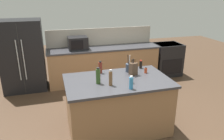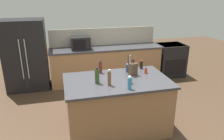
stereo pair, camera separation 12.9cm
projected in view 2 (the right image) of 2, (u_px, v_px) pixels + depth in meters
The scene contains 16 objects.
ground_plane at pixel (117, 128), 3.96m from camera, with size 14.00×14.00×0.00m, color #473323.
back_counter_run at pixel (106, 64), 5.88m from camera, with size 2.93×0.66×0.94m.
wall_backsplash at pixel (104, 36), 5.93m from camera, with size 2.89×0.03×0.46m, color #B2A899.
kitchen_island at pixel (117, 105), 3.80m from camera, with size 1.75×1.07×0.94m.
refrigerator at pixel (26, 55), 5.34m from camera, with size 0.99×0.75×1.72m.
range_oven at pixel (170, 60), 6.30m from camera, with size 0.76×0.65×0.92m.
microwave at pixel (80, 43), 5.51m from camera, with size 0.48×0.39×0.32m.
knife_block at pixel (133, 69), 3.81m from camera, with size 0.15×0.13×0.29m.
utensil_crock at pixel (129, 68), 3.97m from camera, with size 0.12×0.12×0.32m.
spice_jar_oregano at pixel (131, 80), 3.48m from camera, with size 0.05×0.05×0.11m.
olive_oil_bottle at pixel (97, 76), 3.46m from camera, with size 0.07×0.07×0.27m.
spice_jar_paprika at pixel (146, 71), 3.91m from camera, with size 0.05×0.05×0.10m.
dish_soap_bottle at pixel (130, 83), 3.26m from camera, with size 0.06×0.06×0.21m.
vinegar_bottle at pixel (100, 67), 3.91m from camera, with size 0.07×0.07×0.22m.
soy_sauce_bottle at pixel (141, 65), 4.14m from camera, with size 0.06×0.06×0.16m.
pepper_grinder at pixel (109, 78), 3.39m from camera, with size 0.06×0.06×0.26m.
Camera 2 is at (-0.89, -3.25, 2.34)m, focal length 35.00 mm.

